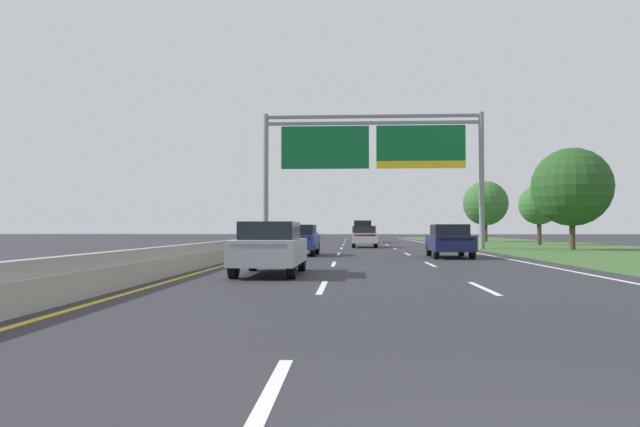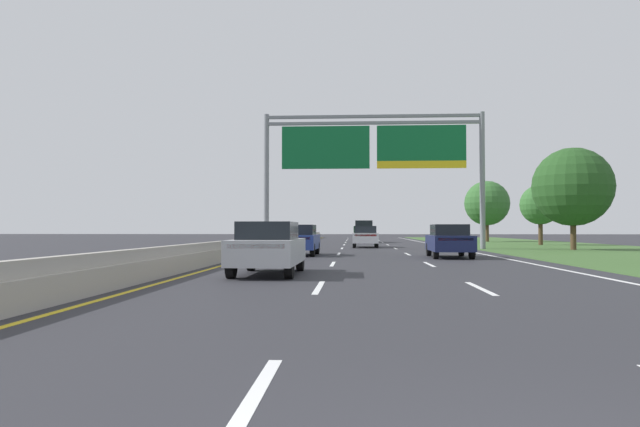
{
  "view_description": "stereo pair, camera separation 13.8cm",
  "coord_description": "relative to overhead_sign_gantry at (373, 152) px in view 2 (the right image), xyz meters",
  "views": [
    {
      "loc": [
        -1.18,
        -3.02,
        1.36
      ],
      "look_at": [
        -2.83,
        27.91,
        2.18
      ],
      "focal_mm": 32.65,
      "sensor_mm": 36.0,
      "label": 1
    },
    {
      "loc": [
        -1.04,
        -3.01,
        1.36
      ],
      "look_at": [
        -2.83,
        27.91,
        2.18
      ],
      "focal_mm": 32.65,
      "sensor_mm": 36.0,
      "label": 2
    }
  ],
  "objects": [
    {
      "name": "ground_plane",
      "position": [
        -0.3,
        -1.62,
        -6.58
      ],
      "size": [
        220.0,
        220.0,
        0.0
      ],
      "primitive_type": "plane",
      "color": "#2B2B30"
    },
    {
      "name": "lane_striping",
      "position": [
        -0.3,
        -2.08,
        -6.57
      ],
      "size": [
        11.96,
        106.0,
        0.01
      ],
      "color": "white",
      "rests_on": "ground"
    },
    {
      "name": "grass_verge_right",
      "position": [
        13.65,
        -1.62,
        -6.57
      ],
      "size": [
        14.0,
        110.0,
        0.02
      ],
      "primitive_type": "cube",
      "color": "#3D602D",
      "rests_on": "ground"
    },
    {
      "name": "median_barrier_concrete",
      "position": [
        -6.9,
        -1.62,
        -6.22
      ],
      "size": [
        0.6,
        110.0,
        0.85
      ],
      "color": "#A8A399",
      "rests_on": "ground"
    },
    {
      "name": "overhead_sign_gantry",
      "position": [
        0.0,
        0.0,
        0.0
      ],
      "size": [
        15.06,
        0.42,
        9.29
      ],
      "color": "gray",
      "rests_on": "ground"
    },
    {
      "name": "pickup_truck_darkgreen",
      "position": [
        -0.32,
        18.64,
        -5.5
      ],
      "size": [
        2.06,
        5.42,
        2.2
      ],
      "rotation": [
        0.0,
        0.0,
        1.56
      ],
      "color": "#193D23",
      "rests_on": "ground"
    },
    {
      "name": "car_silver_left_lane_sedan",
      "position": [
        -3.88,
        -22.38,
        -5.76
      ],
      "size": [
        1.85,
        4.41,
        1.57
      ],
      "rotation": [
        0.0,
        0.0,
        1.56
      ],
      "color": "#B2B5BA",
      "rests_on": "ground"
    },
    {
      "name": "car_navy_right_lane_sedan",
      "position": [
        3.19,
        -11.71,
        -5.76
      ],
      "size": [
        1.93,
        4.44,
        1.57
      ],
      "rotation": [
        0.0,
        0.0,
        1.55
      ],
      "color": "#161E47",
      "rests_on": "ground"
    },
    {
      "name": "car_white_centre_lane_sedan",
      "position": [
        -0.48,
        3.31,
        -5.76
      ],
      "size": [
        1.88,
        4.42,
        1.57
      ],
      "rotation": [
        0.0,
        0.0,
        1.56
      ],
      "color": "silver",
      "rests_on": "ground"
    },
    {
      "name": "car_blue_left_lane_sedan",
      "position": [
        -4.13,
        -9.83,
        -5.76
      ],
      "size": [
        1.89,
        4.43,
        1.57
      ],
      "rotation": [
        0.0,
        0.0,
        1.56
      ],
      "color": "navy",
      "rests_on": "ground"
    },
    {
      "name": "roadside_tree_mid",
      "position": [
        12.69,
        -1.58,
        -2.53
      ],
      "size": [
        5.04,
        5.04,
        6.57
      ],
      "color": "#4C3823",
      "rests_on": "ground"
    },
    {
      "name": "roadside_tree_far",
      "position": [
        14.28,
        9.97,
        -3.21
      ],
      "size": [
        3.34,
        3.34,
        5.05
      ],
      "color": "#4C3823",
      "rests_on": "ground"
    },
    {
      "name": "roadside_tree_distant",
      "position": [
        12.69,
        22.42,
        -2.52
      ],
      "size": [
        4.69,
        4.69,
        6.41
      ],
      "color": "#4C3823",
      "rests_on": "ground"
    }
  ]
}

